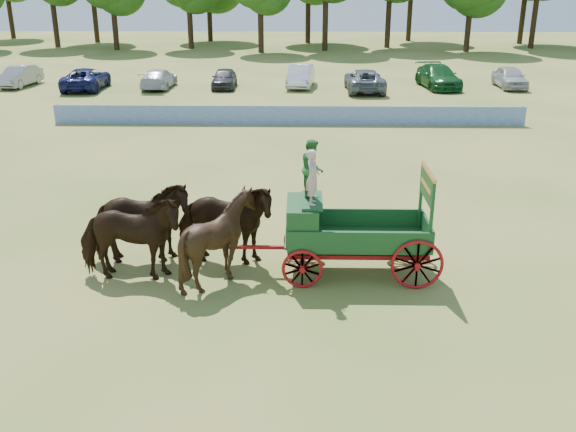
{
  "coord_description": "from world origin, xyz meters",
  "views": [
    {
      "loc": [
        -0.27,
        -16.98,
        7.79
      ],
      "look_at": [
        -0.63,
        0.23,
        1.3
      ],
      "focal_mm": 40.0,
      "sensor_mm": 36.0,
      "label": 1
    }
  ],
  "objects": [
    {
      "name": "horse_lead_left",
      "position": [
        -4.82,
        -1.32,
        1.22
      ],
      "size": [
        2.9,
        1.35,
        2.44
      ],
      "primitive_type": "imported",
      "rotation": [
        0.0,
        0.0,
        1.58
      ],
      "color": "black",
      "rests_on": "ground"
    },
    {
      "name": "horse_lead_right",
      "position": [
        -4.82,
        -0.22,
        1.22
      ],
      "size": [
        3.03,
        1.67,
        2.44
      ],
      "primitive_type": "imported",
      "rotation": [
        0.0,
        0.0,
        1.7
      ],
      "color": "black",
      "rests_on": "ground"
    },
    {
      "name": "sponsor_banner",
      "position": [
        -1.0,
        18.0,
        0.53
      ],
      "size": [
        26.0,
        0.08,
        1.05
      ],
      "primitive_type": "cube",
      "color": "#1B4392",
      "rests_on": "ground"
    },
    {
      "name": "horse_wheel_left",
      "position": [
        -2.42,
        -1.32,
        1.22
      ],
      "size": [
        2.47,
        2.26,
        2.44
      ],
      "primitive_type": "imported",
      "rotation": [
        0.0,
        0.0,
        1.71
      ],
      "color": "black",
      "rests_on": "ground"
    },
    {
      "name": "horse_wheel_right",
      "position": [
        -2.42,
        -0.22,
        1.22
      ],
      "size": [
        3.03,
        1.65,
        2.44
      ],
      "primitive_type": "imported",
      "rotation": [
        0.0,
        0.0,
        1.45
      ],
      "color": "black",
      "rests_on": "ground"
    },
    {
      "name": "farm_dray",
      "position": [
        0.55,
        -0.74,
        1.62
      ],
      "size": [
        6.0,
        2.0,
        3.71
      ],
      "color": "#A41013",
      "rests_on": "ground"
    },
    {
      "name": "ground",
      "position": [
        0.0,
        0.0,
        0.0
      ],
      "size": [
        160.0,
        160.0,
        0.0
      ],
      "primitive_type": "plane",
      "color": "#A98D4C",
      "rests_on": "ground"
    },
    {
      "name": "parked_cars",
      "position": [
        -3.8,
        30.07,
        0.76
      ],
      "size": [
        42.92,
        7.39,
        1.63
      ],
      "color": "silver",
      "rests_on": "ground"
    }
  ]
}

